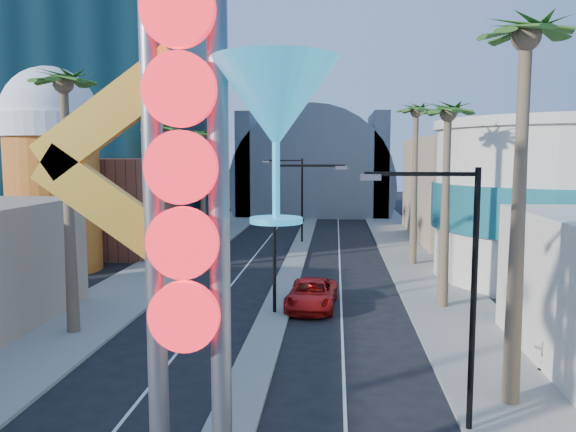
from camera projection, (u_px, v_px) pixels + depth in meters
The scene contains 20 objects.
sidewalk_west at pixel (177, 258), 45.06m from camera, with size 5.00×100.00×0.15m, color gray.
sidewalk_east at pixel (417, 262), 43.46m from camera, with size 5.00×100.00×0.15m, color gray.
median at pixel (298, 253), 47.23m from camera, with size 1.60×84.00×0.15m, color gray.
brick_filler_west at pixel (112, 206), 48.15m from camera, with size 10.00×10.00×8.00m, color brown.
filler_east at pixel (466, 189), 55.25m from camera, with size 10.00×20.00×10.00m, color tan.
beer_mug at pixel (52, 162), 39.89m from camera, with size 7.00×7.00×14.50m.
turquoise_building at pixel (560, 202), 37.23m from camera, with size 16.60×16.60×10.60m.
canopy at pixel (314, 183), 80.45m from camera, with size 22.00×16.00×22.00m.
neon_sign at pixel (224, 205), 11.67m from camera, with size 6.53×2.60×12.55m.
streetlight_0 at pixel (285, 223), 28.83m from camera, with size 3.79×0.25×8.00m.
streetlight_1 at pixel (296, 192), 52.70m from camera, with size 3.79×0.25×8.00m.
streetlight_2 at pixel (458, 275), 16.43m from camera, with size 3.45×0.25×8.00m.
palm_1 at pixel (64, 99), 25.02m from camera, with size 2.40×2.40×12.70m.
palm_2 at pixel (161, 138), 39.04m from camera, with size 2.40×2.40×11.20m.
palm_3 at pixel (202, 142), 50.92m from camera, with size 2.40×2.40×11.20m.
palm_5 at pixel (525, 61), 17.52m from camera, with size 2.40×2.40×13.20m.
palm_6 at pixel (448, 125), 29.55m from camera, with size 2.40×2.40×11.70m.
palm_7 at pixel (416, 121), 41.34m from camera, with size 2.40×2.40×12.70m.
red_pickup at pixel (312, 294), 30.65m from camera, with size 2.53×5.50×1.53m, color #B2100D.
pedestrian_b at pixel (545, 349), 21.37m from camera, with size 0.81×0.63×1.66m, color gray.
Camera 1 is at (3.12, -8.51, 8.36)m, focal length 35.00 mm.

